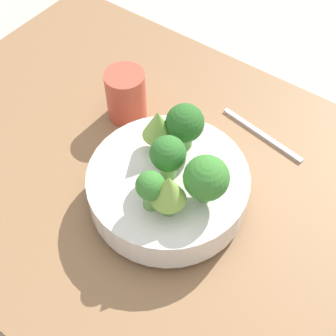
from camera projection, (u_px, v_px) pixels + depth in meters
name	position (u px, v px, depth m)	size (l,w,h in m)	color
ground_plane	(184.00, 205.00, 0.87)	(6.00, 6.00, 0.00)	#ADA89E
table	(184.00, 198.00, 0.85)	(1.18, 0.72, 0.05)	olive
bowl	(168.00, 187.00, 0.78)	(0.27, 0.27, 0.08)	silver
romanesco_piece_near	(158.00, 125.00, 0.75)	(0.05, 0.05, 0.08)	#6BA34C
broccoli_floret_left	(206.00, 178.00, 0.69)	(0.07, 0.07, 0.09)	#6BA34C
broccoli_floret_back	(151.00, 189.00, 0.69)	(0.04, 0.04, 0.07)	#609347
broccoli_floret_front	(185.00, 124.00, 0.75)	(0.06, 0.06, 0.09)	#609347
broccoli_floret_center	(168.00, 155.00, 0.71)	(0.06, 0.06, 0.08)	#7AB256
romanesco_piece_far	(169.00, 190.00, 0.67)	(0.05, 0.05, 0.08)	#609347
cup	(126.00, 95.00, 0.90)	(0.08, 0.08, 0.10)	#C64C38
fork	(262.00, 134.00, 0.90)	(0.19, 0.04, 0.01)	#B2B2B7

